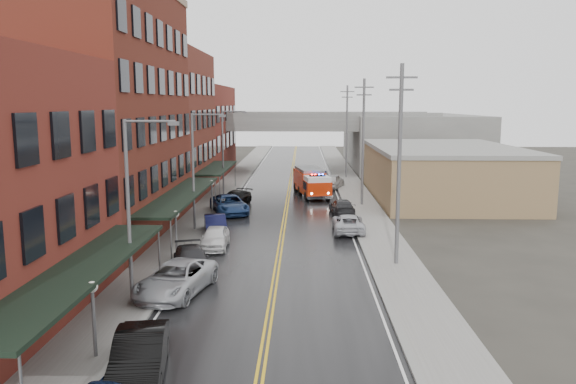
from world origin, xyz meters
name	(u,v)px	position (x,y,z in m)	size (l,w,h in m)	color
road	(285,216)	(0.00, 30.00, 0.01)	(11.00, 160.00, 0.02)	black
sidewalk_left	(202,215)	(-7.30, 30.00, 0.07)	(3.00, 160.00, 0.15)	slate
sidewalk_right	(369,215)	(7.30, 30.00, 0.07)	(3.00, 160.00, 0.15)	slate
curb_left	(221,215)	(-5.65, 30.00, 0.07)	(0.30, 160.00, 0.15)	gray
curb_right	(350,215)	(5.65, 30.00, 0.07)	(0.30, 160.00, 0.15)	gray
brick_building_b	(101,113)	(-13.30, 23.00, 9.00)	(9.00, 20.00, 18.00)	#5D2318
brick_building_c	(161,125)	(-13.30, 40.50, 7.50)	(9.00, 15.00, 15.00)	maroon
brick_building_far	(194,131)	(-13.30, 58.00, 6.00)	(9.00, 20.00, 12.00)	maroon
tan_building	(442,174)	(16.00, 40.00, 2.50)	(14.00, 22.00, 5.00)	#91744E
right_far_block	(408,140)	(18.00, 70.00, 4.00)	(18.00, 30.00, 8.00)	slate
awning_0	(84,269)	(-7.49, 4.00, 2.99)	(2.60, 16.00, 3.09)	black
awning_1	(182,195)	(-7.49, 23.00, 2.99)	(2.60, 18.00, 3.09)	black
awning_2	(217,168)	(-7.49, 40.50, 2.99)	(2.60, 13.00, 3.09)	black
globe_lamp_0	(93,302)	(-6.40, 2.00, 2.31)	(0.44, 0.44, 3.12)	#59595B
globe_lamp_1	(176,223)	(-6.40, 16.00, 2.31)	(0.44, 0.44, 3.12)	#59595B
globe_lamp_2	(212,189)	(-6.40, 30.00, 2.31)	(0.44, 0.44, 3.12)	#59595B
street_lamp_0	(133,200)	(-6.55, 8.00, 5.19)	(2.64, 0.22, 9.00)	#59595B
street_lamp_1	(196,164)	(-6.55, 24.00, 5.19)	(2.64, 0.22, 9.00)	#59595B
street_lamp_2	(225,147)	(-6.55, 40.00, 5.19)	(2.64, 0.22, 9.00)	#59595B
utility_pole_0	(399,162)	(7.20, 15.00, 6.31)	(1.80, 0.24, 12.00)	#59595B
utility_pole_1	(363,140)	(7.20, 35.00, 6.31)	(1.80, 0.24, 12.00)	#59595B
utility_pole_2	(347,130)	(7.20, 55.00, 6.31)	(1.80, 0.24, 12.00)	#59595B
overpass	(292,130)	(0.00, 62.00, 5.99)	(40.00, 10.00, 7.50)	slate
fire_truck	(312,182)	(2.46, 40.40, 1.56)	(4.36, 8.23, 2.88)	#BC2608
parked_car_left_1	(140,355)	(-4.29, 0.65, 0.83)	(1.75, 5.03, 1.66)	black
parked_car_left_2	(176,279)	(-4.97, 9.54, 0.82)	(2.71, 5.88, 1.63)	#ABADB3
parked_car_left_3	(192,259)	(-5.00, 13.71, 0.68)	(1.90, 4.66, 1.35)	#252528
parked_car_left_4	(215,238)	(-4.41, 18.82, 0.74)	(1.74, 4.32, 1.47)	silver
parked_car_left_5	(215,225)	(-5.00, 22.80, 0.73)	(1.55, 4.44, 1.46)	black
parked_car_left_6	(229,204)	(-5.00, 30.88, 0.83)	(2.74, 5.95, 1.65)	navy
parked_car_left_7	(235,198)	(-5.00, 34.95, 0.70)	(1.96, 4.81, 1.40)	black
parked_car_right_0	(348,223)	(5.00, 23.80, 0.70)	(2.32, 5.02, 1.40)	#AEB0B7
parked_car_right_1	(342,207)	(5.00, 30.82, 0.67)	(1.89, 4.65, 1.35)	black
parked_car_right_2	(333,181)	(5.00, 46.20, 0.83)	(1.96, 4.88, 1.66)	silver
parked_car_right_3	(320,177)	(3.61, 50.18, 0.80)	(1.69, 4.84, 1.59)	black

